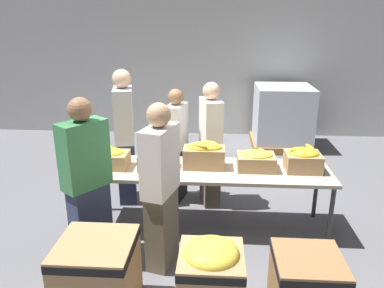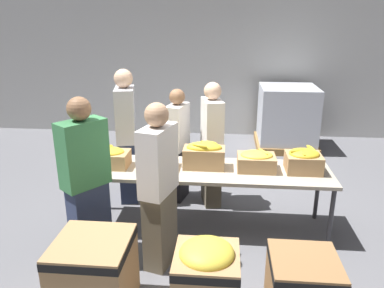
% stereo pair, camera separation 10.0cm
% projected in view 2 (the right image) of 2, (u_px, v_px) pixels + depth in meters
% --- Properties ---
extents(ground_plane, '(30.00, 30.00, 0.00)m').
position_uv_depth(ground_plane, '(205.00, 226.00, 4.51)').
color(ground_plane, slate).
extents(wall_back, '(16.00, 0.08, 4.00)m').
position_uv_depth(wall_back, '(217.00, 38.00, 7.51)').
color(wall_back, silver).
rests_on(wall_back, ground_plane).
extents(sorting_table, '(2.84, 0.76, 0.75)m').
position_uv_depth(sorting_table, '(205.00, 173.00, 4.29)').
color(sorting_table, '#B2A893').
rests_on(sorting_table, ground_plane).
extents(banana_box_0, '(0.44, 0.34, 0.23)m').
position_uv_depth(banana_box_0, '(110.00, 157.00, 4.31)').
color(banana_box_0, tan).
rests_on(banana_box_0, sorting_table).
extents(banana_box_1, '(0.40, 0.34, 0.25)m').
position_uv_depth(banana_box_1, '(157.00, 158.00, 4.26)').
color(banana_box_1, tan).
rests_on(banana_box_1, sorting_table).
extents(banana_box_2, '(0.47, 0.27, 0.32)m').
position_uv_depth(banana_box_2, '(204.00, 155.00, 4.26)').
color(banana_box_2, tan).
rests_on(banana_box_2, sorting_table).
extents(banana_box_3, '(0.42, 0.32, 0.23)m').
position_uv_depth(banana_box_3, '(256.00, 160.00, 4.21)').
color(banana_box_3, tan).
rests_on(banana_box_3, sorting_table).
extents(banana_box_4, '(0.39, 0.37, 0.27)m').
position_uv_depth(banana_box_4, '(304.00, 160.00, 4.16)').
color(banana_box_4, tan).
rests_on(banana_box_4, sorting_table).
extents(volunteer_0, '(0.33, 0.52, 1.78)m').
position_uv_depth(volunteer_0, '(127.00, 137.00, 4.94)').
color(volunteer_0, '#2D3856').
rests_on(volunteer_0, ground_plane).
extents(volunteer_1, '(0.46, 0.50, 1.70)m').
position_uv_depth(volunteer_1, '(86.00, 182.00, 3.69)').
color(volunteer_1, '#2D3856').
rests_on(volunteer_1, ground_plane).
extents(volunteer_2, '(0.30, 0.45, 1.53)m').
position_uv_depth(volunteer_2, '(178.00, 146.00, 4.99)').
color(volunteer_2, black).
rests_on(volunteer_2, ground_plane).
extents(volunteer_3, '(0.34, 0.49, 1.67)m').
position_uv_depth(volunteer_3, '(159.00, 189.00, 3.58)').
color(volunteer_3, '#6B604C').
rests_on(volunteer_3, ground_plane).
extents(volunteer_4, '(0.32, 0.48, 1.64)m').
position_uv_depth(volunteer_4, '(212.00, 146.00, 4.84)').
color(volunteer_4, '#6B604C').
rests_on(volunteer_4, ground_plane).
extents(donation_bin_0, '(0.62, 0.62, 0.66)m').
position_uv_depth(donation_bin_0, '(94.00, 272.00, 3.13)').
color(donation_bin_0, tan).
rests_on(donation_bin_0, ground_plane).
extents(donation_bin_1, '(0.53, 0.53, 0.70)m').
position_uv_depth(donation_bin_1, '(206.00, 278.00, 3.05)').
color(donation_bin_1, tan).
rests_on(donation_bin_1, ground_plane).
extents(donation_bin_2, '(0.54, 0.54, 0.60)m').
position_uv_depth(donation_bin_2, '(302.00, 288.00, 2.99)').
color(donation_bin_2, olive).
rests_on(donation_bin_2, ground_plane).
extents(pallet_stack_0, '(1.12, 1.12, 1.17)m').
position_uv_depth(pallet_stack_0, '(287.00, 118.00, 7.11)').
color(pallet_stack_0, olive).
rests_on(pallet_stack_0, ground_plane).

